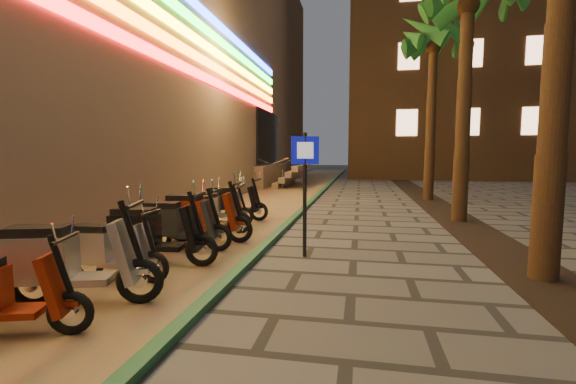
% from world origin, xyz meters
% --- Properties ---
extents(ground, '(120.00, 120.00, 0.00)m').
position_xyz_m(ground, '(0.00, 0.00, 0.00)').
color(ground, '#474442').
rests_on(ground, ground).
extents(parking_strip, '(3.40, 60.00, 0.01)m').
position_xyz_m(parking_strip, '(-2.60, 10.00, 0.01)').
color(parking_strip, '#8C7251').
rests_on(parking_strip, ground).
extents(green_curb, '(0.18, 60.00, 0.10)m').
position_xyz_m(green_curb, '(-0.90, 10.00, 0.05)').
color(green_curb, '#235F3B').
rests_on(green_curb, ground).
extents(planting_strip, '(1.20, 40.00, 0.02)m').
position_xyz_m(planting_strip, '(3.60, 5.00, 0.01)').
color(planting_strip, black).
rests_on(planting_strip, ground).
extents(apartment_block, '(18.00, 16.06, 25.00)m').
position_xyz_m(apartment_block, '(9.00, 32.00, 12.50)').
color(apartment_block, brown).
rests_on(apartment_block, ground).
extents(palm_c, '(2.97, 3.02, 6.91)m').
position_xyz_m(palm_c, '(3.60, 7.00, 5.73)').
color(palm_c, '#472D19').
rests_on(palm_c, ground).
extents(palm_d, '(2.97, 3.02, 7.16)m').
position_xyz_m(palm_d, '(3.60, 12.00, 5.94)').
color(palm_d, '#472D19').
rests_on(palm_d, ground).
extents(pedestrian_sign, '(0.48, 0.16, 2.22)m').
position_xyz_m(pedestrian_sign, '(-0.04, 2.62, 1.44)').
color(pedestrian_sign, black).
rests_on(pedestrian_sign, ground).
extents(scooter_4, '(1.83, 0.96, 1.30)m').
position_xyz_m(scooter_4, '(-2.55, -0.20, 0.56)').
color(scooter_4, black).
rests_on(scooter_4, ground).
extents(scooter_5, '(1.52, 0.53, 1.07)m').
position_xyz_m(scooter_5, '(-2.67, 0.75, 0.47)').
color(scooter_5, black).
rests_on(scooter_5, ground).
extents(scooter_6, '(1.78, 0.68, 1.25)m').
position_xyz_m(scooter_6, '(-2.45, 1.58, 0.54)').
color(scooter_6, black).
rests_on(scooter_6, ground).
extents(scooter_7, '(1.73, 0.66, 1.21)m').
position_xyz_m(scooter_7, '(-2.51, 2.56, 0.53)').
color(scooter_7, black).
rests_on(scooter_7, ground).
extents(scooter_8, '(1.84, 0.67, 1.30)m').
position_xyz_m(scooter_8, '(-2.40, 3.33, 0.56)').
color(scooter_8, black).
rests_on(scooter_8, ground).
extents(scooter_9, '(1.61, 0.62, 1.13)m').
position_xyz_m(scooter_9, '(-2.56, 4.29, 0.49)').
color(scooter_9, black).
rests_on(scooter_9, ground).
extents(scooter_10, '(1.55, 0.67, 1.09)m').
position_xyz_m(scooter_10, '(-2.73, 5.17, 0.47)').
color(scooter_10, black).
rests_on(scooter_10, ground).
extents(scooter_11, '(1.68, 0.59, 1.19)m').
position_xyz_m(scooter_11, '(-2.62, 6.03, 0.52)').
color(scooter_11, black).
rests_on(scooter_11, ground).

